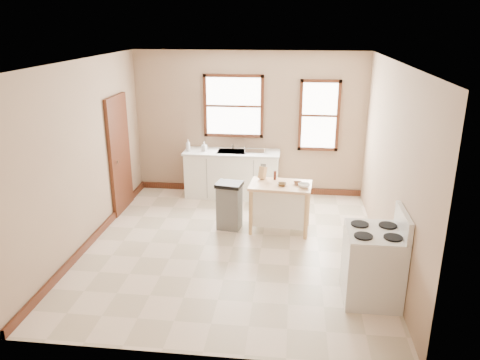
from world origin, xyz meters
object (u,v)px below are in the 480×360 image
(bowl_b, at_px, (298,183))
(bowl_c, at_px, (304,186))
(soap_bottle_a, at_px, (188,145))
(gas_stove, at_px, (373,255))
(pepper_grinder, at_px, (275,175))
(dish_rack, at_px, (255,149))
(kitchen_island, at_px, (280,207))
(trash_bin, at_px, (229,206))
(knife_block, at_px, (263,173))
(bowl_a, at_px, (282,184))
(soap_bottle_b, at_px, (204,146))

(bowl_b, height_order, bowl_c, bowl_c)
(soap_bottle_a, relative_size, bowl_b, 1.49)
(bowl_b, bearing_deg, gas_stove, -64.06)
(pepper_grinder, relative_size, bowl_c, 0.81)
(dish_rack, bearing_deg, bowl_c, -56.21)
(dish_rack, xyz_separation_m, bowl_c, (0.92, -1.63, -0.13))
(kitchen_island, relative_size, bowl_b, 6.46)
(dish_rack, distance_m, trash_bin, 1.66)
(bowl_b, height_order, trash_bin, bowl_b)
(pepper_grinder, xyz_separation_m, trash_bin, (-0.74, -0.23, -0.48))
(trash_bin, bearing_deg, knife_block, 34.63)
(kitchen_island, height_order, knife_block, knife_block)
(kitchen_island, xyz_separation_m, gas_stove, (1.20, -1.89, 0.19))
(dish_rack, distance_m, bowl_a, 1.68)
(trash_bin, bearing_deg, gas_stove, -33.50)
(soap_bottle_b, height_order, bowl_a, soap_bottle_b)
(soap_bottle_a, relative_size, gas_stove, 0.19)
(soap_bottle_b, relative_size, pepper_grinder, 1.21)
(dish_rack, bearing_deg, bowl_b, -56.85)
(soap_bottle_a, xyz_separation_m, knife_block, (1.53, -1.18, -0.12))
(bowl_c, distance_m, trash_bin, 1.29)
(knife_block, bearing_deg, kitchen_island, -8.66)
(soap_bottle_b, relative_size, kitchen_island, 0.18)
(soap_bottle_a, distance_m, trash_bin, 1.86)
(soap_bottle_a, distance_m, bowl_b, 2.54)
(knife_block, distance_m, bowl_b, 0.63)
(bowl_a, xyz_separation_m, bowl_b, (0.25, 0.09, 0.00))
(kitchen_island, xyz_separation_m, bowl_a, (0.02, -0.06, 0.42))
(dish_rack, distance_m, gas_stove, 3.84)
(dish_rack, height_order, gas_stove, gas_stove)
(bowl_a, bearing_deg, gas_stove, -57.05)
(bowl_c, bearing_deg, bowl_a, 172.03)
(dish_rack, height_order, bowl_a, dish_rack)
(pepper_grinder, bearing_deg, soap_bottle_b, 138.85)
(trash_bin, height_order, gas_stove, gas_stove)
(bowl_a, distance_m, gas_stove, 2.19)
(soap_bottle_b, xyz_separation_m, bowl_b, (1.80, -1.44, -0.18))
(pepper_grinder, relative_size, bowl_a, 0.98)
(knife_block, xyz_separation_m, gas_stove, (1.52, -2.13, -0.32))
(soap_bottle_a, height_order, knife_block, soap_bottle_a)
(pepper_grinder, height_order, trash_bin, pepper_grinder)
(kitchen_island, height_order, bowl_a, bowl_a)
(knife_block, bearing_deg, bowl_a, -13.41)
(bowl_a, xyz_separation_m, gas_stove, (1.18, -1.83, -0.24))
(bowl_c, bearing_deg, soap_bottle_a, 145.27)
(dish_rack, bearing_deg, knife_block, -75.37)
(dish_rack, relative_size, gas_stove, 0.34)
(knife_block, distance_m, gas_stove, 2.63)
(bowl_c, xyz_separation_m, gas_stove, (0.83, -1.78, -0.25))
(soap_bottle_b, xyz_separation_m, gas_stove, (2.73, -3.35, -0.42))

